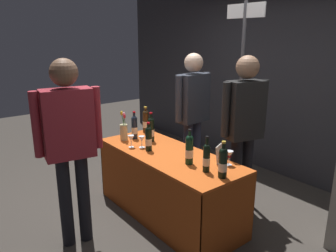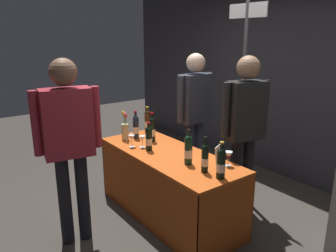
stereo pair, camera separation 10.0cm
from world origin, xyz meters
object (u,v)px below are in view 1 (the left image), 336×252
Objects in this scene: booth_signpost at (241,83)px; vendor_presenter at (244,121)px; tasting_table at (168,172)px; display_bottle_0 at (149,138)px; flower_vase at (124,131)px; wine_glass_near_taster at (131,138)px; taster_foreground_right at (69,137)px; featured_wine_bottle at (151,129)px; wine_glass_near_vendor at (142,140)px; wine_glass_mid at (229,155)px.

vendor_presenter is at bearing -44.48° from booth_signpost.
booth_signpost is (0.08, 1.04, 0.89)m from tasting_table.
flower_vase is at bearing -177.28° from display_bottle_0.
taster_foreground_right is (0.23, -0.79, 0.24)m from wine_glass_near_taster.
featured_wine_bottle is 0.25m from wine_glass_near_vendor.
display_bottle_0 is 0.14× the size of booth_signpost.
wine_glass_near_vendor is at bearing 47.28° from wine_glass_near_taster.
booth_signpost is at bearing -120.24° from vendor_presenter.
wine_glass_mid is 0.08× the size of vendor_presenter.
featured_wine_bottle is 0.20× the size of taster_foreground_right.
wine_glass_near_vendor is 0.37× the size of flower_vase.
flower_vase is at bearing -135.57° from featured_wine_bottle.
featured_wine_bottle is at bearing -40.86° from vendor_presenter.
booth_signpost is (0.25, 2.05, 0.33)m from taster_foreground_right.
flower_vase reaches higher than wine_glass_near_taster.
display_bottle_0 is 0.90m from taster_foreground_right.
vendor_presenter is at bearing 113.70° from wine_glass_mid.
vendor_presenter is at bearing 47.33° from wine_glass_near_vendor.
featured_wine_bottle is at bearing 118.68° from wine_glass_near_vendor.
vendor_presenter is (0.84, 0.91, 0.22)m from wine_glass_near_taster.
taster_foreground_right is (0.51, -0.86, 0.22)m from flower_vase.
booth_signpost is (0.76, 1.19, 0.55)m from flower_vase.
vendor_presenter is 0.76× the size of booth_signpost.
vendor_presenter is 1.81m from taster_foreground_right.
wine_glass_near_taster is at bearing -155.69° from wine_glass_mid.
wine_glass_near_vendor is 0.92× the size of wine_glass_mid.
taster_foreground_right is 2.09m from booth_signpost.
wine_glass_near_taster is 0.08× the size of taster_foreground_right.
wine_glass_near_taster is at bearing 26.40° from taster_foreground_right.
featured_wine_bottle is 1.20m from booth_signpost.
featured_wine_bottle is 0.31m from wine_glass_near_taster.
booth_signpost is at bearing 68.82° from wine_glass_near_taster.
wine_glass_near_taster is at bearing -111.18° from booth_signpost.
tasting_table is 13.45× the size of wine_glass_near_vendor.
wine_glass_mid is (0.82, 0.38, -0.04)m from display_bottle_0.
wine_glass_mid reaches higher than wine_glass_near_taster.
wine_glass_mid is at bearing -55.28° from booth_signpost.
wine_glass_near_vendor is 1.14m from vendor_presenter.
booth_signpost is at bearing 85.35° from tasting_table.
wine_glass_near_vendor is 1.36m from booth_signpost.
tasting_table is 12.92× the size of wine_glass_near_taster.
booth_signpost reaches higher than tasting_table.
wine_glass_mid is 0.41× the size of flower_vase.
tasting_table is at bearing 0.44° from taster_foreground_right.
featured_wine_bottle reaches higher than display_bottle_0.
tasting_table is 0.76m from wine_glass_mid.
vendor_presenter is (1.11, 0.84, 0.21)m from flower_vase.
featured_wine_bottle is 2.66× the size of wine_glass_near_vendor.
taster_foreground_right is 0.76× the size of booth_signpost.
featured_wine_bottle is at bearing 139.78° from display_bottle_0.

